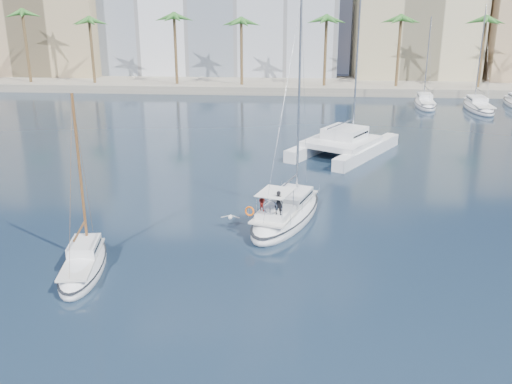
{
  "coord_description": "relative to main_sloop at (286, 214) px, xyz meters",
  "views": [
    {
      "loc": [
        3.14,
        -31.53,
        14.25
      ],
      "look_at": [
        0.55,
        1.5,
        2.81
      ],
      "focal_mm": 40.0,
      "sensor_mm": 36.0,
      "label": 1
    }
  ],
  "objects": [
    {
      "name": "seagull",
      "position": [
        -3.56,
        -1.61,
        0.29
      ],
      "size": [
        1.22,
        0.52,
        0.23
      ],
      "color": "silver",
      "rests_on": "ground"
    },
    {
      "name": "palm_centre",
      "position": [
        -2.38,
        53.04,
        9.8
      ],
      "size": [
        3.6,
        3.6,
        12.3
      ],
      "color": "brown",
      "rests_on": "ground"
    },
    {
      "name": "palm_left",
      "position": [
        -36.38,
        53.04,
        9.8
      ],
      "size": [
        3.6,
        3.6,
        12.3
      ],
      "color": "brown",
      "rests_on": "ground"
    },
    {
      "name": "main_sloop",
      "position": [
        0.0,
        0.0,
        0.0
      ],
      "size": [
        6.1,
        10.44,
        14.77
      ],
      "rotation": [
        0.0,
        0.0,
        -0.32
      ],
      "color": "white",
      "rests_on": "ground"
    },
    {
      "name": "small_sloop",
      "position": [
        -10.8,
        -8.34,
        -0.09
      ],
      "size": [
        3.26,
        7.26,
        10.07
      ],
      "rotation": [
        0.0,
        0.0,
        0.15
      ],
      "color": "white",
      "rests_on": "ground"
    },
    {
      "name": "moored_yacht_a",
      "position": [
        17.62,
        43.04,
        -0.48
      ],
      "size": [
        3.37,
        9.52,
        11.9
      ],
      "primitive_type": null,
      "rotation": [
        0.0,
        0.0,
        -0.07
      ],
      "color": "white",
      "rests_on": "ground"
    },
    {
      "name": "building_tan_left",
      "position": [
        -44.38,
        65.04,
        10.52
      ],
      "size": [
        22.0,
        14.0,
        22.0
      ],
      "primitive_type": "cube",
      "color": "tan",
      "rests_on": "ground"
    },
    {
      "name": "quay",
      "position": [
        -2.38,
        57.04,
        0.12
      ],
      "size": [
        120.0,
        14.0,
        1.2
      ],
      "primitive_type": "cube",
      "color": "gray",
      "rests_on": "ground"
    },
    {
      "name": "ground",
      "position": [
        -2.38,
        -3.96,
        -0.48
      ],
      "size": [
        160.0,
        160.0,
        0.0
      ],
      "primitive_type": "plane",
      "color": "black",
      "rests_on": "ground"
    },
    {
      "name": "building_beige",
      "position": [
        19.62,
        66.04,
        9.52
      ],
      "size": [
        20.0,
        14.0,
        20.0
      ],
      "primitive_type": "cube",
      "color": "#C1B38B",
      "rests_on": "ground"
    },
    {
      "name": "catamaran",
      "position": [
        4.91,
        17.49,
        0.66
      ],
      "size": [
        11.3,
        13.48,
        17.61
      ],
      "rotation": [
        0.0,
        0.0,
        -0.53
      ],
      "color": "white",
      "rests_on": "ground"
    },
    {
      "name": "moored_yacht_b",
      "position": [
        24.12,
        41.04,
        -0.48
      ],
      "size": [
        3.32,
        10.83,
        13.72
      ],
      "primitive_type": null,
      "rotation": [
        0.0,
        0.0,
        -0.02
      ],
      "color": "white",
      "rests_on": "ground"
    }
  ]
}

